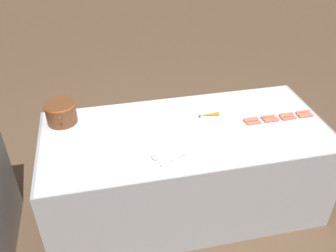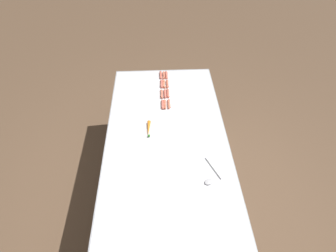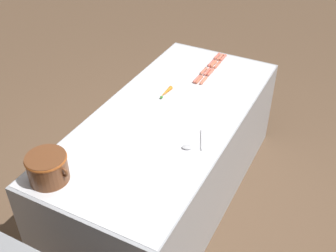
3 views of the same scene
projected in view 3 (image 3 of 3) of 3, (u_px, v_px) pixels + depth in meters
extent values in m
plane|color=brown|center=(169.00, 192.00, 3.63)|extent=(20.00, 20.00, 0.00)
cube|color=#9EA0A5|center=(169.00, 156.00, 3.38)|extent=(1.05, 2.32, 0.83)
cube|color=silver|center=(169.00, 114.00, 3.13)|extent=(1.03, 2.27, 0.00)
cylinder|color=#D66753|center=(223.00, 58.00, 3.85)|extent=(0.03, 0.11, 0.02)
sphere|color=#D66753|center=(226.00, 55.00, 3.89)|extent=(0.02, 0.02, 0.02)
sphere|color=#D66753|center=(221.00, 60.00, 3.82)|extent=(0.02, 0.02, 0.02)
cylinder|color=#D3684D|center=(217.00, 65.00, 3.74)|extent=(0.03, 0.11, 0.02)
sphere|color=#D3684D|center=(220.00, 62.00, 3.78)|extent=(0.02, 0.02, 0.02)
sphere|color=#D3684D|center=(215.00, 67.00, 3.70)|extent=(0.02, 0.02, 0.02)
cylinder|color=#D76951|center=(211.00, 72.00, 3.63)|extent=(0.03, 0.11, 0.02)
sphere|color=#D76951|center=(213.00, 69.00, 3.67)|extent=(0.02, 0.02, 0.02)
sphere|color=#D76951|center=(208.00, 75.00, 3.59)|extent=(0.02, 0.02, 0.02)
cylinder|color=#D16D50|center=(204.00, 80.00, 3.51)|extent=(0.03, 0.11, 0.02)
sphere|color=#D16D50|center=(206.00, 78.00, 3.55)|extent=(0.02, 0.02, 0.02)
sphere|color=#D16D50|center=(201.00, 83.00, 3.48)|extent=(0.02, 0.02, 0.02)
cylinder|color=#CB7155|center=(220.00, 57.00, 3.86)|extent=(0.03, 0.11, 0.02)
sphere|color=#CB7155|center=(223.00, 55.00, 3.90)|extent=(0.02, 0.02, 0.02)
sphere|color=#CB7155|center=(218.00, 59.00, 3.83)|extent=(0.02, 0.02, 0.02)
cylinder|color=#D27151|center=(214.00, 64.00, 3.75)|extent=(0.03, 0.11, 0.02)
sphere|color=#D27151|center=(216.00, 61.00, 3.79)|extent=(0.02, 0.02, 0.02)
sphere|color=#D27151|center=(212.00, 67.00, 3.71)|extent=(0.02, 0.02, 0.02)
cylinder|color=#D56754|center=(207.00, 72.00, 3.64)|extent=(0.03, 0.11, 0.02)
sphere|color=#D56754|center=(210.00, 69.00, 3.68)|extent=(0.02, 0.02, 0.02)
sphere|color=#D56754|center=(205.00, 74.00, 3.60)|extent=(0.02, 0.02, 0.02)
cylinder|color=#CA684C|center=(200.00, 80.00, 3.52)|extent=(0.02, 0.11, 0.02)
sphere|color=#CA684C|center=(202.00, 77.00, 3.56)|extent=(0.02, 0.02, 0.02)
sphere|color=#CA684C|center=(197.00, 83.00, 3.49)|extent=(0.02, 0.02, 0.02)
cylinder|color=#D56552|center=(217.00, 56.00, 3.88)|extent=(0.03, 0.11, 0.02)
sphere|color=#D56552|center=(219.00, 54.00, 3.92)|extent=(0.02, 0.02, 0.02)
sphere|color=#D56552|center=(215.00, 58.00, 3.84)|extent=(0.02, 0.02, 0.02)
cylinder|color=#D46556|center=(211.00, 63.00, 3.77)|extent=(0.03, 0.11, 0.02)
sphere|color=#D46556|center=(213.00, 61.00, 3.80)|extent=(0.02, 0.02, 0.02)
sphere|color=#D46556|center=(209.00, 66.00, 3.73)|extent=(0.02, 0.02, 0.02)
cylinder|color=#CE6D53|center=(204.00, 71.00, 3.65)|extent=(0.03, 0.11, 0.02)
sphere|color=#CE6D53|center=(206.00, 68.00, 3.69)|extent=(0.02, 0.02, 0.02)
sphere|color=#CE6D53|center=(201.00, 74.00, 3.61)|extent=(0.02, 0.02, 0.02)
cylinder|color=#D86756|center=(197.00, 79.00, 3.53)|extent=(0.02, 0.11, 0.02)
sphere|color=#D86756|center=(199.00, 76.00, 3.57)|extent=(0.02, 0.02, 0.02)
sphere|color=#D86756|center=(194.00, 82.00, 3.50)|extent=(0.02, 0.02, 0.02)
cylinder|color=brown|center=(48.00, 168.00, 2.51)|extent=(0.25, 0.25, 0.18)
torus|color=#9E4A1B|center=(46.00, 159.00, 2.46)|extent=(0.26, 0.26, 0.03)
torus|color=brown|center=(63.00, 172.00, 2.45)|extent=(0.07, 0.02, 0.07)
torus|color=brown|center=(32.00, 160.00, 2.54)|extent=(0.07, 0.02, 0.07)
cylinder|color=#B7B7BC|center=(201.00, 140.00, 2.87)|extent=(0.10, 0.21, 0.01)
ellipsoid|color=#B7B7BC|center=(187.00, 147.00, 2.80)|extent=(0.08, 0.07, 0.02)
cone|color=orange|center=(166.00, 92.00, 3.36)|extent=(0.04, 0.17, 0.03)
sphere|color=#387F2D|center=(161.00, 97.00, 3.29)|extent=(0.02, 0.02, 0.02)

